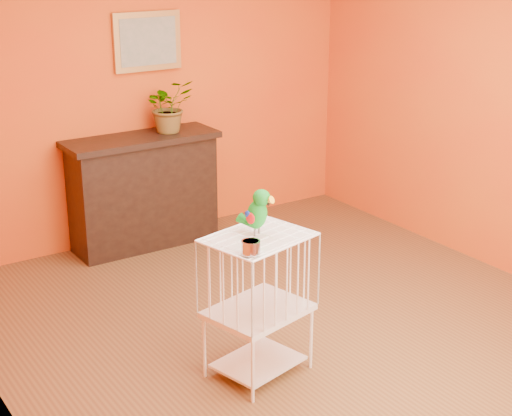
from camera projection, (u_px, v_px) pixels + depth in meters
ground at (298, 328)px, 5.50m from camera, size 4.50×4.50×0.00m
room_shell at (302, 106)px, 4.98m from camera, size 4.50×4.50×4.50m
console_cabinet at (144, 191)px, 6.82m from camera, size 1.33×0.48×0.99m
potted_plant at (170, 112)px, 6.74m from camera, size 0.41×0.46×0.36m
framed_picture at (148, 41)px, 6.67m from camera, size 0.62×0.04×0.50m
birdcage at (258, 304)px, 4.80m from camera, size 0.68×0.58×0.92m
feed_cup at (251, 247)px, 4.38m from camera, size 0.11×0.11×0.08m
parrot at (257, 211)px, 4.64m from camera, size 0.17×0.26×0.29m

